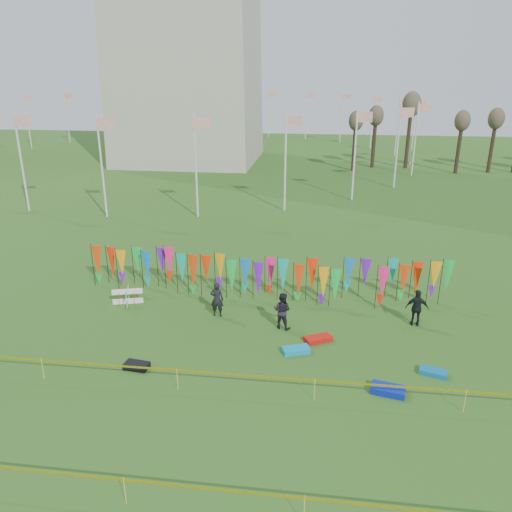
# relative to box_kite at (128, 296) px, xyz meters

# --- Properties ---
(ground) EXTENTS (160.00, 160.00, 0.00)m
(ground) POSITION_rel_box_kite_xyz_m (6.39, -4.73, -0.42)
(ground) COLOR #2B5217
(ground) RESTS_ON ground
(flagpole_ring) EXTENTS (57.40, 56.16, 8.00)m
(flagpole_ring) POSITION_rel_box_kite_xyz_m (-7.61, 43.27, 3.58)
(flagpole_ring) COLOR silver
(flagpole_ring) RESTS_ON ground
(banner_row) EXTENTS (18.64, 0.64, 2.22)m
(banner_row) POSITION_rel_box_kite_xyz_m (6.67, 1.82, 0.92)
(banner_row) COLOR black
(banner_row) RESTS_ON ground
(caution_tape_near) EXTENTS (26.00, 0.02, 0.90)m
(caution_tape_near) POSITION_rel_box_kite_xyz_m (6.17, -6.66, 0.36)
(caution_tape_near) COLOR #E3D304
(caution_tape_near) RESTS_ON ground
(caution_tape_far) EXTENTS (26.00, 0.02, 0.90)m
(caution_tape_far) POSITION_rel_box_kite_xyz_m (6.17, -11.84, 0.36)
(caution_tape_far) COLOR #E3D304
(caution_tape_far) RESTS_ON ground
(box_kite) EXTENTS (0.76, 0.76, 0.84)m
(box_kite) POSITION_rel_box_kite_xyz_m (0.00, 0.00, 0.00)
(box_kite) COLOR red
(box_kite) RESTS_ON ground
(person_left) EXTENTS (0.62, 0.46, 1.71)m
(person_left) POSITION_rel_box_kite_xyz_m (4.68, -0.67, 0.44)
(person_left) COLOR black
(person_left) RESTS_ON ground
(person_mid) EXTENTS (0.95, 0.75, 1.71)m
(person_mid) POSITION_rel_box_kite_xyz_m (7.82, -1.46, 0.44)
(person_mid) COLOR black
(person_mid) RESTS_ON ground
(person_right) EXTENTS (1.05, 0.65, 1.73)m
(person_right) POSITION_rel_box_kite_xyz_m (13.87, -0.44, 0.45)
(person_right) COLOR black
(person_right) RESTS_ON ground
(kite_bag_turquoise) EXTENTS (1.23, 0.90, 0.22)m
(kite_bag_turquoise) POSITION_rel_box_kite_xyz_m (8.58, -3.53, -0.31)
(kite_bag_turquoise) COLOR #0D94C4
(kite_bag_turquoise) RESTS_ON ground
(kite_bag_blue) EXTENTS (1.31, 0.88, 0.25)m
(kite_bag_blue) POSITION_rel_box_kite_xyz_m (12.02, -5.87, -0.29)
(kite_bag_blue) COLOR #0A20AD
(kite_bag_blue) RESTS_ON ground
(kite_bag_red) EXTENTS (1.29, 1.02, 0.21)m
(kite_bag_red) POSITION_rel_box_kite_xyz_m (9.47, -2.48, -0.31)
(kite_bag_red) COLOR red
(kite_bag_red) RESTS_ON ground
(kite_bag_black) EXTENTS (1.02, 0.68, 0.22)m
(kite_bag_black) POSITION_rel_box_kite_xyz_m (2.44, -5.50, -0.31)
(kite_bag_black) COLOR black
(kite_bag_black) RESTS_ON ground
(kite_bag_teal) EXTENTS (1.12, 0.78, 0.20)m
(kite_bag_teal) POSITION_rel_box_kite_xyz_m (13.89, -4.46, -0.32)
(kite_bag_teal) COLOR #0B68A3
(kite_bag_teal) RESTS_ON ground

